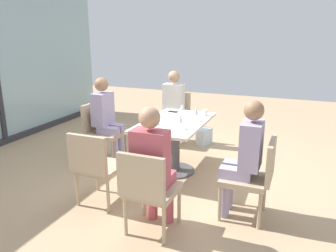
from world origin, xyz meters
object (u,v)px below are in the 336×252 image
object	(u,v)px
chair_far_left	(96,164)
wine_glass_3	(180,119)
chair_far_right	(175,115)
coffee_cup	(205,113)
person_near_window	(107,116)
chair_side_end	(148,187)
wine_glass_0	(196,111)
chair_near_window	(101,128)
wine_glass_2	(153,114)
dining_table_main	(175,134)
person_front_left	(245,154)
cell_phone_on_table	(173,112)
chair_front_left	(254,174)
person_side_end	(153,163)
person_far_right	(172,104)
handbag_0	(204,137)
wine_glass_1	(182,107)

from	to	relation	value
chair_far_left	wine_glass_3	xyz separation A→B (m)	(0.87, -0.66, 0.37)
chair_far_right	coffee_cup	size ratio (longest dim) A/B	9.67
person_near_window	wine_glass_3	world-z (taller)	person_near_window
chair_side_end	wine_glass_0	world-z (taller)	wine_glass_0
chair_near_window	wine_glass_2	xyz separation A→B (m)	(-0.25, -0.97, 0.37)
dining_table_main	person_front_left	xyz separation A→B (m)	(-0.81, -1.07, 0.16)
cell_phone_on_table	chair_front_left	bearing A→B (deg)	-126.25
person_side_end	person_near_window	size ratio (longest dim) A/B	1.00
person_far_right	wine_glass_2	bearing A→B (deg)	-169.40
person_far_right	person_side_end	world-z (taller)	same
chair_side_end	wine_glass_3	xyz separation A→B (m)	(1.16, 0.11, 0.37)
person_side_end	coffee_cup	distance (m)	1.83
chair_far_right	chair_front_left	xyz separation A→B (m)	(-2.01, -1.65, 0.00)
wine_glass_0	cell_phone_on_table	distance (m)	0.61
chair_near_window	dining_table_main	bearing A→B (deg)	-90.00
dining_table_main	person_front_left	world-z (taller)	person_front_left
person_front_left	person_side_end	size ratio (longest dim) A/B	1.00
dining_table_main	wine_glass_0	size ratio (longest dim) A/B	7.27
wine_glass_3	handbag_0	distance (m)	1.75
dining_table_main	coffee_cup	distance (m)	0.58
chair_far_left	wine_glass_1	distance (m)	1.62
handbag_0	person_side_end	bearing A→B (deg)	-160.19
chair_near_window	wine_glass_0	size ratio (longest dim) A/B	4.70
chair_far_left	cell_phone_on_table	xyz separation A→B (m)	(1.68, -0.25, 0.24)
wine_glass_1	wine_glass_2	distance (m)	0.59
chair_near_window	wine_glass_3	size ratio (longest dim) A/B	4.70
chair_front_left	wine_glass_3	bearing A→B (deg)	64.16
person_front_left	coffee_cup	distance (m)	1.47
wine_glass_1	handbag_0	distance (m)	1.19
person_front_left	wine_glass_1	distance (m)	1.56
chair_far_left	wine_glass_3	bearing A→B (deg)	-37.27
handbag_0	wine_glass_2	bearing A→B (deg)	-176.00
chair_far_right	chair_far_left	size ratio (longest dim) A/B	1.00
chair_side_end	chair_far_left	distance (m)	0.83
chair_far_left	wine_glass_0	xyz separation A→B (m)	(1.32, -0.72, 0.37)
person_near_window	handbag_0	bearing A→B (deg)	-42.26
chair_near_window	chair_far_right	bearing A→B (deg)	-30.87
chair_front_left	wine_glass_3	size ratio (longest dim) A/B	4.70
wine_glass_1	handbag_0	world-z (taller)	wine_glass_1
dining_table_main	wine_glass_0	bearing A→B (deg)	-64.99
chair_far_left	coffee_cup	distance (m)	1.83
dining_table_main	wine_glass_1	size ratio (longest dim) A/B	7.27
person_near_window	wine_glass_1	distance (m)	1.12
chair_side_end	chair_far_left	xyz separation A→B (m)	(0.29, 0.77, 0.00)
wine_glass_1	cell_phone_on_table	distance (m)	0.30
wine_glass_2	handbag_0	xyz separation A→B (m)	(1.50, -0.28, -0.72)
chair_far_right	wine_glass_3	bearing A→B (deg)	-156.64
dining_table_main	person_far_right	world-z (taller)	person_far_right
chair_far_right	cell_phone_on_table	distance (m)	0.80
chair_far_left	wine_glass_1	bearing A→B (deg)	-16.94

